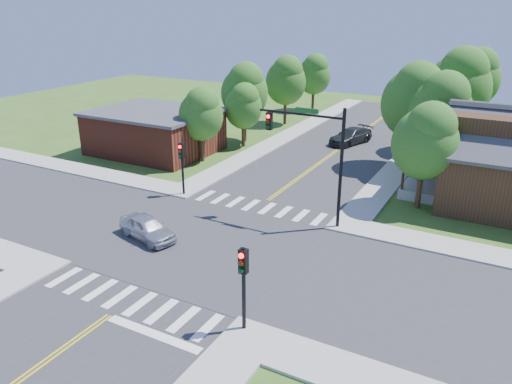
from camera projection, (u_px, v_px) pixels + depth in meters
The scene contains 25 objects.
ground at pixel (206, 246), 27.58m from camera, with size 100.00×100.00×0.00m, color #36591C.
road_ns at pixel (206, 245), 27.58m from camera, with size 10.00×90.00×0.04m, color #2D2D30.
road_ew at pixel (206, 245), 27.58m from camera, with size 90.00×10.00×0.04m, color #2D2D30.
intersection_patch at pixel (206, 246), 27.58m from camera, with size 10.20×10.20×0.06m, color #2D2D30.
sidewalk_nw at pixel (160, 142), 47.56m from camera, with size 40.00×40.00×0.14m.
crosswalk_north at pixel (259, 207), 32.66m from camera, with size 8.85×2.00×0.01m.
crosswalk_south at pixel (130, 300), 22.48m from camera, with size 8.85×2.00×0.01m.
centerline at pixel (206, 245), 27.57m from camera, with size 0.30×90.00×0.01m.
stop_bar at pixel (154, 335), 20.24m from camera, with size 4.60×0.45×0.09m, color white.
signal_mast_ne at pixel (314, 146), 28.69m from camera, with size 5.30×0.42×7.20m.
signal_pole_se at pixel (243, 274), 19.53m from camera, with size 0.34×0.42×3.80m.
signal_pole_nw at pixel (182, 159), 33.69m from camera, with size 0.34×0.42×3.80m.
building_nw at pixel (155, 131), 44.04m from camera, with size 10.40×8.40×3.73m.
tree_e_a at pixel (427, 139), 30.91m from camera, with size 4.15×3.94×7.05m.
tree_e_b at pixel (441, 108), 36.62m from camera, with size 4.74×4.51×8.06m.
tree_e_c at pixel (460, 84), 42.42m from camera, with size 5.43×5.16×9.22m.
tree_e_d at pixel (476, 76), 50.27m from camera, with size 4.97×4.72×8.45m.
tree_w_a at pixel (201, 113), 40.53m from camera, with size 3.70×3.52×6.30m.
tree_w_b at pixel (245, 90), 46.11m from camera, with size 4.43×4.21×7.53m.
tree_w_c at pixel (286, 79), 52.83m from camera, with size 4.36×4.14×7.41m.
tree_w_d at pixel (314, 73), 59.70m from camera, with size 4.04×3.84×6.87m.
tree_house at pixel (415, 99), 38.54m from camera, with size 4.99×4.74×8.48m.
tree_bldg at pixel (244, 105), 44.89m from camera, with size 3.48×3.31×5.92m.
car_silver at pixel (147, 228), 28.10m from camera, with size 4.17×2.54×1.33m, color silver.
car_dgrey at pixel (351, 137), 46.80m from camera, with size 3.53×5.31×1.43m, color #282B2D.
Camera 1 is at (14.15, -20.39, 12.70)m, focal length 35.00 mm.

